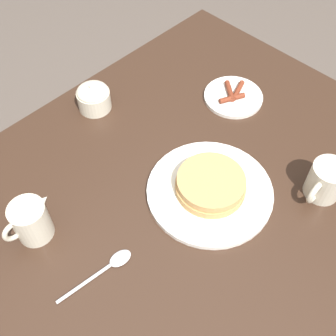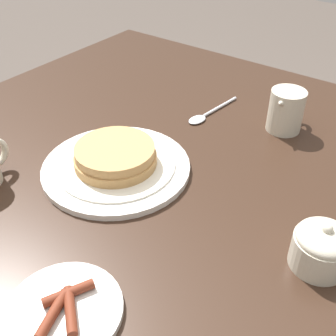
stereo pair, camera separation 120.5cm
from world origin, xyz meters
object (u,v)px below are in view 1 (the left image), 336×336
object	(u,v)px
coffee_mug	(325,181)
sugar_bowl	(94,97)
creamer_pitcher	(31,220)
spoon	(109,266)
pancake_plate	(210,188)
side_plate_bacon	(233,96)

from	to	relation	value
coffee_mug	sugar_bowl	xyz separation A→B (m)	(0.18, -0.56, -0.01)
creamer_pitcher	spoon	world-z (taller)	creamer_pitcher
creamer_pitcher	spoon	bearing A→B (deg)	108.07
creamer_pitcher	pancake_plate	bearing A→B (deg)	149.53
creamer_pitcher	spoon	distance (m)	0.18
side_plate_bacon	sugar_bowl	bearing A→B (deg)	-40.28
pancake_plate	spoon	bearing A→B (deg)	-5.47
pancake_plate	coffee_mug	xyz separation A→B (m)	(-0.17, 0.17, 0.02)
side_plate_bacon	spoon	bearing A→B (deg)	13.30
side_plate_bacon	spoon	xyz separation A→B (m)	(0.54, 0.13, -0.00)
side_plate_bacon	creamer_pitcher	bearing A→B (deg)	-3.55
spoon	side_plate_bacon	bearing A→B (deg)	-166.70
creamer_pitcher	spoon	size ratio (longest dim) A/B	0.68
pancake_plate	sugar_bowl	bearing A→B (deg)	-89.20
pancake_plate	spoon	distance (m)	0.27
coffee_mug	pancake_plate	bearing A→B (deg)	-45.18
sugar_bowl	spoon	size ratio (longest dim) A/B	0.50
pancake_plate	coffee_mug	size ratio (longest dim) A/B	2.57
pancake_plate	spoon	size ratio (longest dim) A/B	1.66
side_plate_bacon	creamer_pitcher	world-z (taller)	creamer_pitcher
creamer_pitcher	sugar_bowl	bearing A→B (deg)	-148.29
coffee_mug	sugar_bowl	world-z (taller)	coffee_mug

